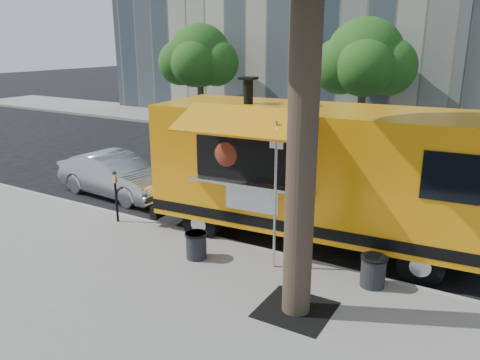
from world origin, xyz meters
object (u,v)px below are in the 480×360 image
(far_tree_b, at_px, (365,57))
(sedan, at_px, (116,175))
(sign_post, at_px, (275,188))
(trash_bin_right, at_px, (373,270))
(far_tree_a, at_px, (200,56))
(food_truck, at_px, (313,170))
(parking_meter, at_px, (116,190))
(trash_bin_left, at_px, (196,244))

(far_tree_b, xyz_separation_m, sedan, (-3.89, -12.20, -3.18))
(sign_post, bearing_deg, trash_bin_right, 7.31)
(far_tree_a, height_order, trash_bin_right, far_tree_a)
(far_tree_b, height_order, sedan, far_tree_b)
(far_tree_a, distance_m, sedan, 13.23)
(far_tree_a, relative_size, food_truck, 0.69)
(parking_meter, distance_m, sedan, 2.67)
(sedan, distance_m, trash_bin_left, 5.46)
(far_tree_a, bearing_deg, sign_post, -50.17)
(trash_bin_left, bearing_deg, far_tree_a, 124.79)
(far_tree_b, relative_size, food_truck, 0.71)
(food_truck, height_order, sedan, food_truck)
(parking_meter, height_order, sedan, parking_meter)
(sedan, bearing_deg, trash_bin_right, -98.17)
(sign_post, height_order, food_truck, food_truck)
(food_truck, bearing_deg, far_tree_b, 97.11)
(parking_meter, relative_size, trash_bin_left, 2.35)
(food_truck, distance_m, sedan, 6.58)
(food_truck, distance_m, trash_bin_left, 3.11)
(parking_meter, bearing_deg, trash_bin_left, -12.82)
(sign_post, bearing_deg, far_tree_b, 100.15)
(trash_bin_left, bearing_deg, parking_meter, 167.18)
(parking_meter, bearing_deg, far_tree_a, 117.15)
(sign_post, relative_size, parking_meter, 2.25)
(trash_bin_left, height_order, trash_bin_right, trash_bin_right)
(far_tree_a, bearing_deg, trash_bin_right, -45.21)
(food_truck, height_order, trash_bin_right, food_truck)
(parking_meter, bearing_deg, trash_bin_right, 0.44)
(parking_meter, height_order, food_truck, food_truck)
(sedan, bearing_deg, trash_bin_left, -113.61)
(far_tree_b, relative_size, sign_post, 1.83)
(parking_meter, xyz_separation_m, food_truck, (4.60, 1.61, 0.79))
(far_tree_b, bearing_deg, sign_post, -79.85)
(trash_bin_right, bearing_deg, trash_bin_left, -168.52)
(far_tree_b, height_order, sign_post, far_tree_b)
(sign_post, bearing_deg, sedan, 162.30)
(sedan, bearing_deg, far_tree_a, 27.40)
(parking_meter, relative_size, trash_bin_right, 2.23)
(far_tree_a, xyz_separation_m, parking_meter, (7.00, -13.65, -2.79))
(parking_meter, distance_m, food_truck, 4.93)
(far_tree_a, xyz_separation_m, trash_bin_right, (13.50, -13.60, -3.31))
(trash_bin_left, bearing_deg, sedan, 152.42)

